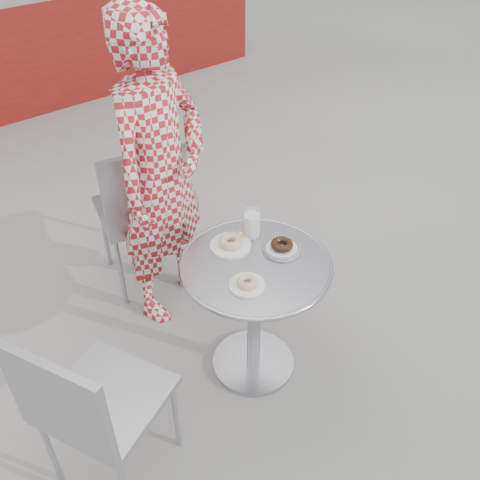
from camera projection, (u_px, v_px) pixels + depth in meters
ground at (242, 363)px, 2.84m from camera, size 60.00×60.00×0.00m
bistro_table at (255, 291)px, 2.50m from camera, size 0.70×0.70×0.71m
chair_far at (144, 238)px, 3.20m from camera, size 0.57×0.57×0.97m
chair_left at (111, 428)px, 2.22m from camera, size 0.58×0.58×0.92m
seated_person at (161, 177)px, 2.71m from camera, size 0.71×0.58×1.69m
plate_far at (231, 243)px, 2.48m from camera, size 0.19×0.19×0.05m
plate_near at (247, 284)px, 2.27m from camera, size 0.16×0.16×0.04m
plate_checker at (282, 247)px, 2.46m from camera, size 0.18×0.18×0.05m
milk_cup at (252, 224)px, 2.52m from camera, size 0.09×0.09×0.14m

